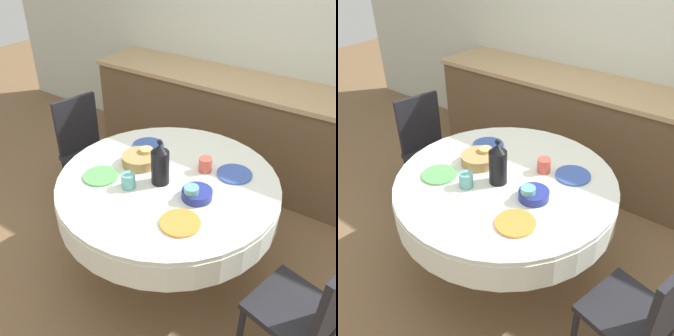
% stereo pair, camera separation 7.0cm
% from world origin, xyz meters
% --- Properties ---
extents(ground_plane, '(12.00, 12.00, 0.00)m').
position_xyz_m(ground_plane, '(0.00, 0.00, 0.00)').
color(ground_plane, brown).
extents(wall_back, '(7.00, 0.05, 2.60)m').
position_xyz_m(wall_back, '(0.00, 1.73, 1.30)').
color(wall_back, beige).
rests_on(wall_back, ground_plane).
extents(kitchen_counter, '(3.24, 0.64, 0.95)m').
position_xyz_m(kitchen_counter, '(0.00, 1.40, 0.48)').
color(kitchen_counter, brown).
rests_on(kitchen_counter, ground_plane).
extents(dining_table, '(1.42, 1.42, 0.76)m').
position_xyz_m(dining_table, '(0.00, 0.00, 0.64)').
color(dining_table, olive).
rests_on(dining_table, ground_plane).
extents(chair_left, '(0.48, 0.48, 0.94)m').
position_xyz_m(chair_left, '(1.02, -0.25, 0.52)').
color(chair_left, black).
rests_on(chair_left, ground_plane).
extents(chair_right, '(0.49, 0.49, 0.94)m').
position_xyz_m(chair_right, '(-1.02, 0.26, 0.52)').
color(chair_right, black).
rests_on(chair_right, ground_plane).
extents(plate_near_left, '(0.23, 0.23, 0.01)m').
position_xyz_m(plate_near_left, '(-0.37, -0.23, 0.77)').
color(plate_near_left, '#5BA85B').
rests_on(plate_near_left, dining_table).
extents(cup_near_left, '(0.09, 0.09, 0.09)m').
position_xyz_m(cup_near_left, '(-0.15, -0.21, 0.81)').
color(cup_near_left, '#5BA39E').
rests_on(cup_near_left, dining_table).
extents(plate_near_right, '(0.23, 0.23, 0.01)m').
position_xyz_m(plate_near_right, '(0.29, -0.31, 0.77)').
color(plate_near_right, orange).
rests_on(plate_near_right, dining_table).
extents(cup_near_right, '(0.09, 0.09, 0.09)m').
position_xyz_m(cup_near_right, '(0.24, -0.10, 0.81)').
color(cup_near_right, '#5BA39E').
rests_on(cup_near_right, dining_table).
extents(plate_far_left, '(0.23, 0.23, 0.01)m').
position_xyz_m(plate_far_left, '(-0.35, 0.25, 0.77)').
color(plate_far_left, '#3856AD').
rests_on(plate_far_left, dining_table).
extents(cup_far_left, '(0.09, 0.09, 0.09)m').
position_xyz_m(cup_far_left, '(-0.24, 0.09, 0.81)').
color(cup_far_left, '#DBB766').
rests_on(cup_far_left, dining_table).
extents(plate_far_right, '(0.23, 0.23, 0.01)m').
position_xyz_m(plate_far_right, '(0.33, 0.27, 0.77)').
color(plate_far_right, '#3856AD').
rests_on(plate_far_right, dining_table).
extents(cup_far_right, '(0.09, 0.09, 0.09)m').
position_xyz_m(cup_far_right, '(0.15, 0.21, 0.81)').
color(cup_far_right, '#CC4C3D').
rests_on(cup_far_right, dining_table).
extents(coffee_carafe, '(0.11, 0.11, 0.30)m').
position_xyz_m(coffee_carafe, '(-0.02, -0.06, 0.90)').
color(coffee_carafe, black).
rests_on(coffee_carafe, dining_table).
extents(bread_basket, '(0.24, 0.24, 0.07)m').
position_xyz_m(bread_basket, '(-0.25, 0.03, 0.80)').
color(bread_basket, '#AD844C').
rests_on(bread_basket, dining_table).
extents(fruit_bowl, '(0.18, 0.18, 0.05)m').
position_xyz_m(fruit_bowl, '(0.25, -0.07, 0.79)').
color(fruit_bowl, navy).
rests_on(fruit_bowl, dining_table).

